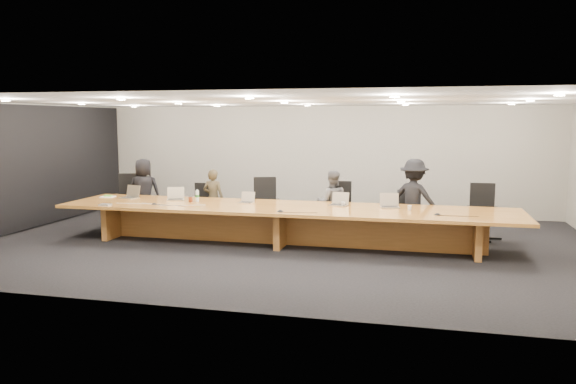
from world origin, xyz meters
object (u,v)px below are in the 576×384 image
object	(u,v)px
paper_cup_near	(343,204)
chair_far_left	(128,198)
laptop_b	(175,194)
paper_cup_far	(410,208)
chair_left	(201,205)
av_box	(105,205)
mic_left	(154,204)
mic_right	(437,214)
chair_mid_right	(339,207)
laptop_e	(390,200)
person_b	(213,199)
person_c	(332,203)
chair_far_right	(483,212)
water_bottle	(197,196)
amber_mug	(191,199)
chair_right	(403,214)
person_a	(144,192)
mic_center	(280,211)
person_d	(414,199)
laptop_c	(246,197)
laptop_a	(129,192)
laptop_d	(339,199)
chair_mid_left	(266,204)
conference_table	(284,218)

from	to	relation	value
paper_cup_near	chair_far_left	bearing A→B (deg)	169.33
laptop_b	paper_cup_far	xyz separation A→B (m)	(4.86, -0.18, -0.09)
chair_left	av_box	bearing A→B (deg)	-124.21
paper_cup_near	mic_left	size ratio (longest dim) A/B	0.75
av_box	mic_right	distance (m)	6.40
chair_left	chair_mid_right	distance (m)	3.19
mic_left	laptop_e	bearing A→B (deg)	8.47
person_b	person_c	world-z (taller)	person_c
paper_cup_near	chair_far_right	bearing A→B (deg)	20.39
water_bottle	amber_mug	distance (m)	0.16
chair_right	person_c	bearing A→B (deg)	-160.40
chair_left	water_bottle	world-z (taller)	chair_left
paper_cup_far	mic_left	distance (m)	5.04
person_a	person_b	size ratio (longest dim) A/B	1.16
av_box	mic_left	world-z (taller)	av_box
person_b	mic_center	size ratio (longest dim) A/B	10.47
chair_left	mic_right	distance (m)	5.47
chair_right	person_d	xyz separation A→B (m)	(0.21, -0.05, 0.33)
laptop_c	laptop_a	bearing A→B (deg)	-175.93
laptop_d	paper_cup_far	world-z (taller)	laptop_d
chair_far_right	person_a	xyz separation A→B (m)	(-7.52, -0.09, 0.19)
chair_far_right	mic_center	size ratio (longest dim) A/B	9.14
person_c	mic_left	xyz separation A→B (m)	(-3.37, -1.52, 0.08)
amber_mug	person_b	bearing A→B (deg)	86.38
laptop_d	mic_center	world-z (taller)	laptop_d
laptop_b	laptop_e	distance (m)	4.48
chair_mid_left	laptop_b	bearing A→B (deg)	-171.20
amber_mug	mic_right	world-z (taller)	amber_mug
laptop_c	av_box	distance (m)	2.80
conference_table	chair_mid_right	world-z (taller)	chair_mid_right
person_c	paper_cup_far	world-z (taller)	person_c
laptop_d	mic_left	bearing A→B (deg)	-158.81
person_c	paper_cup_near	size ratio (longest dim) A/B	15.86
chair_far_left	laptop_c	size ratio (longest dim) A/B	4.06
laptop_d	paper_cup_far	bearing A→B (deg)	0.44
chair_far_right	paper_cup_far	bearing A→B (deg)	-140.63
person_b	laptop_b	bearing A→B (deg)	65.70
paper_cup_near	chair_right	bearing A→B (deg)	38.10
chair_right	laptop_d	distance (m)	1.54
av_box	person_a	bearing A→B (deg)	95.84
chair_mid_left	chair_mid_right	distance (m)	1.62
laptop_e	chair_far_right	bearing A→B (deg)	18.50
laptop_b	person_a	bearing A→B (deg)	121.59
laptop_a	water_bottle	size ratio (longest dim) A/B	1.62
person_c	paper_cup_near	world-z (taller)	person_c
mic_right	water_bottle	bearing A→B (deg)	173.44
chair_mid_left	mic_center	xyz separation A→B (m)	(0.81, -1.85, 0.17)
paper_cup_near	mic_right	distance (m)	1.89
chair_right	laptop_e	bearing A→B (deg)	-86.64
chair_mid_left	laptop_a	distance (m)	2.98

